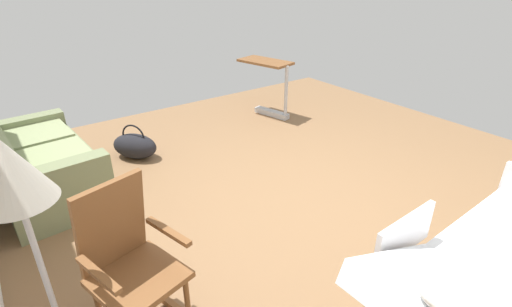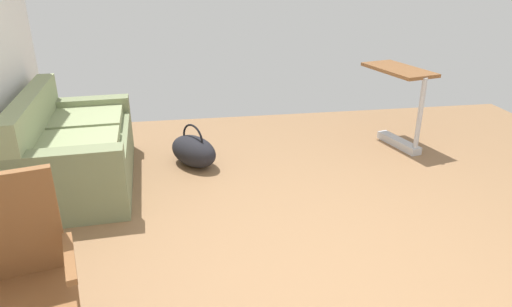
# 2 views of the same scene
# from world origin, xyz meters

# --- Properties ---
(ground_plane) EXTENTS (6.63, 6.63, 0.00)m
(ground_plane) POSITION_xyz_m (0.00, 0.00, 0.00)
(ground_plane) COLOR olive
(couch) EXTENTS (1.65, 0.95, 0.85)m
(couch) POSITION_xyz_m (1.64, 1.98, 0.31)
(couch) COLOR #737D57
(couch) RESTS_ON ground
(rocking_chair) EXTENTS (0.85, 0.65, 1.05)m
(rocking_chair) POSITION_xyz_m (-0.51, 1.80, 0.50)
(rocking_chair) COLOR brown
(rocking_chair) RESTS_ON ground
(overbed_table) EXTENTS (0.88, 0.58, 0.84)m
(overbed_table) POSITION_xyz_m (2.07, -1.28, 0.53)
(overbed_table) COLOR #B2B5BA
(overbed_table) RESTS_ON ground
(duffel_bag) EXTENTS (0.64, 0.59, 0.43)m
(duffel_bag) POSITION_xyz_m (1.86, 0.94, 0.15)
(duffel_bag) COLOR black
(duffel_bag) RESTS_ON ground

